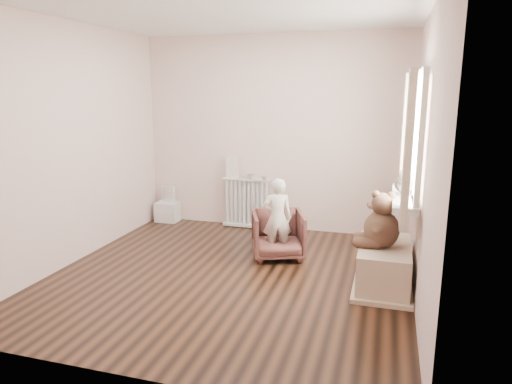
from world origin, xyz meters
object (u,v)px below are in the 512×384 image
(radiator, at_px, (246,200))
(child, at_px, (277,218))
(toy_bench, at_px, (384,267))
(teddy_bear, at_px, (382,221))
(toy_vanity, at_px, (167,203))
(plush_cat, at_px, (404,184))
(armchair, at_px, (278,235))

(radiator, distance_m, child, 1.26)
(toy_bench, distance_m, teddy_bear, 0.47)
(radiator, xyz_separation_m, toy_vanity, (-1.20, -0.03, -0.11))
(teddy_bear, bearing_deg, toy_bench, 50.77)
(radiator, relative_size, plush_cat, 2.46)
(child, distance_m, plush_cat, 1.45)
(toy_bench, distance_m, plush_cat, 0.83)
(toy_bench, bearing_deg, toy_vanity, 154.47)
(toy_vanity, bearing_deg, armchair, -27.13)
(toy_vanity, xyz_separation_m, armchair, (1.89, -0.97, -0.01))
(child, xyz_separation_m, toy_bench, (1.18, -0.45, -0.27))
(radiator, relative_size, teddy_bear, 1.31)
(armchair, height_order, plush_cat, plush_cat)
(child, bearing_deg, toy_bench, 138.49)
(armchair, bearing_deg, teddy_bear, -46.54)
(toy_vanity, height_order, plush_cat, plush_cat)
(toy_vanity, xyz_separation_m, teddy_bear, (3.03, -1.52, 0.40))
(plush_cat, bearing_deg, toy_bench, -123.88)
(radiator, bearing_deg, plush_cat, -33.70)
(toy_vanity, distance_m, toy_bench, 3.40)
(toy_vanity, relative_size, plush_cat, 1.81)
(toy_vanity, bearing_deg, teddy_bear, -26.63)
(armchair, height_order, child, child)
(child, distance_m, teddy_bear, 1.25)
(child, bearing_deg, plush_cat, 146.79)
(teddy_bear, distance_m, plush_cat, 0.43)
(toy_vanity, height_order, toy_bench, toy_vanity)
(toy_bench, bearing_deg, child, 159.25)
(radiator, bearing_deg, toy_bench, -38.64)
(armchair, relative_size, teddy_bear, 1.10)
(radiator, height_order, armchair, radiator)
(teddy_bear, bearing_deg, armchair, 152.78)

